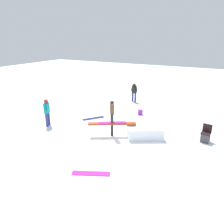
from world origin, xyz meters
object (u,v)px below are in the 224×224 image
(loose_snowboard_magenta, at_px, (91,173))
(folding_chair, at_px, (206,134))
(bystander_teal, at_px, (47,111))
(rail_feature, at_px, (112,125))
(main_rider_on_rail, at_px, (112,113))
(bystander_black, at_px, (134,92))
(loose_snowboard_navy, at_px, (94,118))
(backpack_on_snow, at_px, (140,112))

(loose_snowboard_magenta, distance_m, folding_chair, 6.12)
(bystander_teal, bearing_deg, rail_feature, 77.40)
(main_rider_on_rail, relative_size, bystander_black, 0.92)
(folding_chair, bearing_deg, bystander_black, 146.26)
(bystander_black, bearing_deg, loose_snowboard_magenta, -62.46)
(folding_chair, bearing_deg, bystander_teal, -160.04)
(main_rider_on_rail, bearing_deg, rail_feature, 0.00)
(loose_snowboard_magenta, bearing_deg, loose_snowboard_navy, -83.09)
(rail_feature, distance_m, folding_chair, 4.71)
(bystander_teal, relative_size, loose_snowboard_magenta, 1.09)
(rail_feature, bearing_deg, main_rider_on_rail, 0.00)
(bystander_teal, relative_size, backpack_on_snow, 4.70)
(loose_snowboard_navy, xyz_separation_m, backpack_on_snow, (-2.36, -2.10, 0.16))
(bystander_teal, xyz_separation_m, loose_snowboard_navy, (-1.72, -2.23, -0.89))
(bystander_teal, xyz_separation_m, backpack_on_snow, (-4.08, -4.33, -0.73))
(rail_feature, relative_size, main_rider_on_rail, 1.68)
(main_rider_on_rail, height_order, loose_snowboard_navy, main_rider_on_rail)
(rail_feature, relative_size, bystander_teal, 1.43)
(main_rider_on_rail, xyz_separation_m, folding_chair, (-4.41, -1.63, -0.87))
(main_rider_on_rail, height_order, loose_snowboard_magenta, main_rider_on_rail)
(main_rider_on_rail, xyz_separation_m, bystander_teal, (3.97, 0.57, -0.39))
(loose_snowboard_magenta, xyz_separation_m, folding_chair, (-3.49, -5.01, 0.40))
(loose_snowboard_navy, relative_size, folding_chair, 1.61)
(backpack_on_snow, bearing_deg, bystander_black, -81.78)
(bystander_black, bearing_deg, bystander_teal, -95.88)
(rail_feature, height_order, loose_snowboard_navy, rail_feature)
(loose_snowboard_magenta, height_order, backpack_on_snow, backpack_on_snow)
(loose_snowboard_navy, bearing_deg, bystander_teal, -1.49)
(bystander_teal, bearing_deg, main_rider_on_rail, 77.40)
(rail_feature, distance_m, loose_snowboard_navy, 2.86)
(bystander_teal, bearing_deg, folding_chair, 83.90)
(main_rider_on_rail, distance_m, loose_snowboard_magenta, 3.73)
(loose_snowboard_magenta, bearing_deg, bystander_black, -101.45)
(bystander_black, xyz_separation_m, folding_chair, (-5.90, 4.78, -0.42))
(bystander_teal, relative_size, bystander_black, 1.07)
(bystander_black, height_order, loose_snowboard_magenta, bystander_black)
(loose_snowboard_magenta, bearing_deg, bystander_teal, -55.15)
(bystander_black, bearing_deg, folding_chair, -25.29)
(folding_chair, distance_m, backpack_on_snow, 4.81)
(loose_snowboard_magenta, bearing_deg, backpack_on_snow, -108.77)
(main_rider_on_rail, xyz_separation_m, loose_snowboard_magenta, (-0.92, 3.38, -1.27))
(bystander_teal, distance_m, backpack_on_snow, 6.00)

